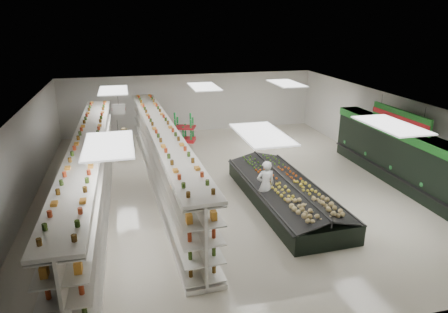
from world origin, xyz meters
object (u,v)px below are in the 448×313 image
object	(u,v)px
soda_endcap	(184,128)
shopper_background	(125,143)
produce_island	(285,192)
shopper_main	(266,185)
gondola_center	(163,159)
gondola_left	(91,178)

from	to	relation	value
soda_endcap	shopper_background	size ratio (longest dim) A/B	0.97
produce_island	shopper_main	bearing A→B (deg)	-166.74
shopper_main	shopper_background	distance (m)	7.72
gondola_center	produce_island	xyz separation A→B (m)	(3.89, -2.65, -0.64)
gondola_left	shopper_background	distance (m)	4.93
gondola_left	shopper_main	distance (m)	5.83
shopper_main	soda_endcap	bearing A→B (deg)	-79.75
produce_island	shopper_background	xyz separation A→B (m)	(-5.26, 6.10, 0.32)
gondola_center	soda_endcap	size ratio (longest dim) A/B	9.35
produce_island	gondola_center	bearing A→B (deg)	145.70
produce_island	soda_endcap	bearing A→B (deg)	105.57
gondola_left	soda_endcap	world-z (taller)	gondola_left
gondola_center	produce_island	size ratio (longest dim) A/B	2.12
gondola_left	gondola_center	distance (m)	2.86
gondola_left	produce_island	bearing A→B (deg)	-11.03
produce_island	shopper_background	world-z (taller)	shopper_background
gondola_center	shopper_main	xyz separation A→B (m)	(3.11, -2.84, -0.21)
gondola_left	soda_endcap	size ratio (longest dim) A/B	9.39
soda_endcap	shopper_background	xyz separation A→B (m)	(-2.99, -2.05, 0.04)
soda_endcap	shopper_background	bearing A→B (deg)	-145.57
gondola_left	produce_island	distance (m)	6.58
gondola_left	soda_endcap	distance (m)	8.00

